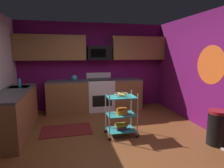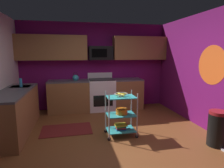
{
  "view_description": "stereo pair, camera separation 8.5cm",
  "coord_description": "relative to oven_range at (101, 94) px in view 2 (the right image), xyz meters",
  "views": [
    {
      "loc": [
        -0.75,
        -3.38,
        1.69
      ],
      "look_at": [
        0.13,
        0.46,
        1.05
      ],
      "focal_mm": 30.16,
      "sensor_mm": 36.0,
      "label": 1
    },
    {
      "loc": [
        -0.67,
        -3.4,
        1.69
      ],
      "look_at": [
        0.13,
        0.46,
        1.05
      ],
      "focal_mm": 30.16,
      "sensor_mm": 36.0,
      "label": 2
    }
  ],
  "objects": [
    {
      "name": "floor",
      "position": [
        -0.15,
        -2.1,
        -0.5
      ],
      "size": [
        4.4,
        4.8,
        0.04
      ],
      "primitive_type": "cube",
      "color": "brown",
      "rests_on": "ground"
    },
    {
      "name": "floor_rug",
      "position": [
        -1.0,
        -1.39,
        -0.47
      ],
      "size": [
        1.11,
        0.72,
        0.01
      ],
      "primitive_type": "cube",
      "rotation": [
        0.0,
        0.0,
        0.02
      ],
      "color": "maroon",
      "rests_on": "ground"
    },
    {
      "name": "dish_soap_bottle",
      "position": [
        -2.02,
        -0.84,
        0.54
      ],
      "size": [
        0.06,
        0.06,
        0.2
      ],
      "primitive_type": "cylinder",
      "color": "#2D8CBF",
      "rests_on": "counter_run"
    },
    {
      "name": "wall_right",
      "position": [
        2.08,
        -2.1,
        0.82
      ],
      "size": [
        0.06,
        4.8,
        2.6
      ],
      "primitive_type": "cube",
      "color": "#6B1156",
      "rests_on": "ground"
    },
    {
      "name": "kettle",
      "position": [
        -0.75,
        -0.0,
        0.52
      ],
      "size": [
        0.21,
        0.18,
        0.26
      ],
      "color": "teal",
      "rests_on": "counter_run"
    },
    {
      "name": "mixing_bowl_large",
      "position": [
        0.13,
        -1.9,
        0.04
      ],
      "size": [
        0.25,
        0.25,
        0.11
      ],
      "color": "orange",
      "rests_on": "rolling_cart"
    },
    {
      "name": "wall_flower_decal",
      "position": [
        2.05,
        -2.04,
        0.97
      ],
      "size": [
        0.0,
        0.83,
        0.83
      ],
      "primitive_type": "cylinder",
      "rotation": [
        0.0,
        1.57,
        0.0
      ],
      "color": "#E5591E"
    },
    {
      "name": "counter_run",
      "position": [
        -0.96,
        -0.56,
        -0.01
      ],
      "size": [
        3.59,
        2.62,
        0.92
      ],
      "color": "brown",
      "rests_on": "ground"
    },
    {
      "name": "rolling_cart",
      "position": [
        0.12,
        -1.9,
        -0.02
      ],
      "size": [
        0.64,
        0.41,
        0.91
      ],
      "color": "silver",
      "rests_on": "ground"
    },
    {
      "name": "trash_can",
      "position": [
        1.75,
        -2.69,
        -0.15
      ],
      "size": [
        0.34,
        0.42,
        0.66
      ],
      "color": "black",
      "rests_on": "ground"
    },
    {
      "name": "wall_back",
      "position": [
        -0.15,
        0.33,
        0.82
      ],
      "size": [
        4.52,
        0.06,
        2.6
      ],
      "primitive_type": "cube",
      "color": "#6B1156",
      "rests_on": "ground"
    },
    {
      "name": "microwave",
      "position": [
        -0.0,
        0.1,
        1.22
      ],
      "size": [
        0.7,
        0.39,
        0.4
      ],
      "color": "black"
    },
    {
      "name": "book_stack",
      "position": [
        0.12,
        -1.9,
        -0.29
      ],
      "size": [
        0.25,
        0.18,
        0.12
      ],
      "color": "#1E4C8C",
      "rests_on": "rolling_cart"
    },
    {
      "name": "upper_cabinets",
      "position": [
        -0.18,
        0.13,
        1.37
      ],
      "size": [
        4.4,
        0.33,
        0.7
      ],
      "color": "brown"
    },
    {
      "name": "fruit_bowl",
      "position": [
        0.12,
        -1.9,
        0.4
      ],
      "size": [
        0.27,
        0.27,
        0.07
      ],
      "color": "silver",
      "rests_on": "rolling_cart"
    },
    {
      "name": "oven_range",
      "position": [
        0.0,
        0.0,
        0.0
      ],
      "size": [
        0.76,
        0.65,
        1.1
      ],
      "color": "white",
      "rests_on": "ground"
    }
  ]
}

